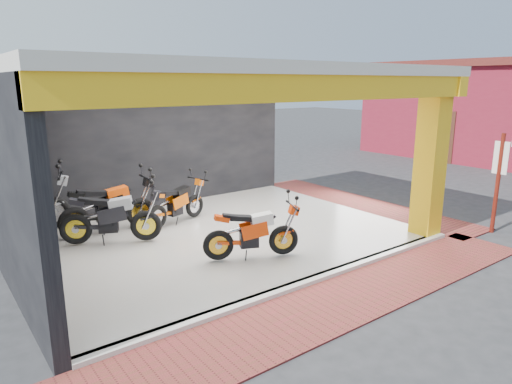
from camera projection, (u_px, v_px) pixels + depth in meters
ground at (273, 265)px, 8.66m from camera, size 80.00×80.00×0.00m
showroom_floor at (217, 235)px, 10.21m from camera, size 8.00×6.00×0.10m
showroom_ceiling at (214, 71)px, 9.37m from camera, size 8.40×6.40×0.20m
back_wall at (154, 145)px, 12.21m from camera, size 8.20×0.20×3.50m
left_wall at (1, 186)px, 7.41m from camera, size 0.20×6.20×3.50m
corner_column at (430, 160)px, 9.86m from camera, size 0.50×0.50×3.50m
header_beam_front at (316, 88)px, 7.11m from camera, size 8.40×0.30×0.40m
header_beam_right at (346, 86)px, 11.78m from camera, size 0.30×6.40×0.40m
floor_kerb at (311, 281)px, 7.86m from camera, size 8.00×0.20×0.10m
paver_front at (345, 300)px, 7.26m from camera, size 9.00×1.40×0.03m
paver_right at (360, 203)px, 13.02m from camera, size 1.40×7.00×0.03m
signpost at (498, 179)px, 10.27m from camera, size 0.09×0.32×2.30m
moto_hero at (284, 226)px, 8.75m from camera, size 2.09×1.46×1.20m
moto_row_a at (145, 211)px, 9.51m from camera, size 2.30×1.72×1.33m
moto_row_b at (194, 195)px, 11.23m from camera, size 2.01×1.21×1.15m
moto_row_c at (139, 198)px, 10.47m from camera, size 2.30×0.98×1.37m
moto_row_d at (53, 197)px, 10.33m from camera, size 2.60×1.61×1.49m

